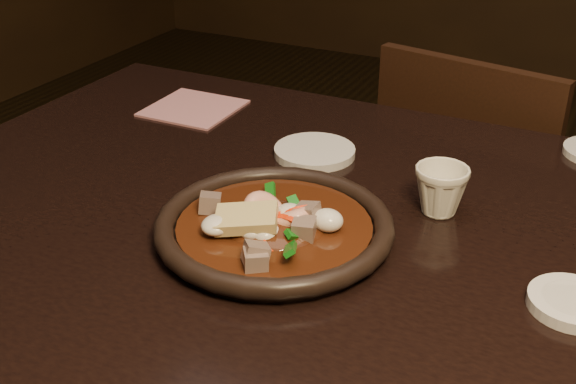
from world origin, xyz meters
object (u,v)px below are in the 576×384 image
at_px(tea_cup, 441,189).
at_px(table, 426,299).
at_px(chair, 474,216).
at_px(plate, 274,227).

bearing_deg(tea_cup, table, -79.15).
bearing_deg(chair, tea_cup, 106.46).
height_order(plate, tea_cup, tea_cup).
relative_size(table, plate, 5.15).
relative_size(plate, tea_cup, 4.19).
xyz_separation_m(chair, plate, (-0.13, -0.71, 0.31)).
xyz_separation_m(chair, tea_cup, (0.05, -0.55, 0.33)).
relative_size(table, chair, 1.93).
bearing_deg(plate, table, 18.41).
distance_m(table, chair, 0.68).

